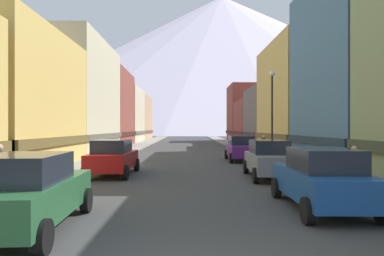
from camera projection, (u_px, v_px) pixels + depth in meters
sidewalk_left at (132, 148)px, 39.43m from camera, size 2.50×100.00×0.15m
sidewalk_right at (243, 148)px, 39.63m from camera, size 2.50×100.00×0.15m
storefront_left_1 at (2, 102)px, 20.36m from camera, size 7.08×10.81×8.02m
storefront_left_2 at (69, 100)px, 32.34m from camera, size 7.35×13.08×10.29m
storefront_left_3 at (97, 110)px, 44.33m from camera, size 8.21×10.58×9.52m
storefront_left_4 at (114, 116)px, 56.07m from camera, size 8.64×12.01×8.70m
storefront_left_5 at (131, 119)px, 69.05m from camera, size 7.53×13.55×8.54m
storefront_right_1 at (377, 75)px, 21.29m from camera, size 8.19×9.37×11.51m
storefront_right_2 at (311, 100)px, 32.22m from camera, size 7.93×11.81×10.13m
storefront_right_3 at (286, 119)px, 42.69m from camera, size 9.48×8.49×7.21m
storefront_right_4 at (265, 123)px, 52.17m from camera, size 8.48×10.28×6.45m
storefront_right_5 at (248, 114)px, 62.15m from camera, size 6.88×8.80×9.89m
car_left_0 at (27, 192)px, 8.05m from camera, size 2.22×4.47×1.78m
car_left_1 at (113, 157)px, 17.46m from camera, size 2.11×4.42×1.78m
car_right_0 at (322, 179)px, 10.17m from camera, size 2.15×4.44×1.78m
car_right_1 at (269, 159)px, 16.57m from camera, size 2.23×4.48×1.78m
car_right_2 at (241, 148)px, 25.09m from camera, size 2.11×4.42×1.78m
potted_plant_1 at (332, 162)px, 17.12m from camera, size 0.58×0.58×0.93m
pedestrian_0 at (354, 168)px, 13.31m from camera, size 0.36×0.36×1.54m
pedestrian_1 at (263, 146)px, 28.97m from camera, size 0.36×0.36×1.59m
streetlamp_right at (272, 103)px, 22.38m from camera, size 0.36×0.36×5.86m
mountain_backdrop at (222, 64)px, 264.87m from camera, size 341.45×341.45×101.66m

